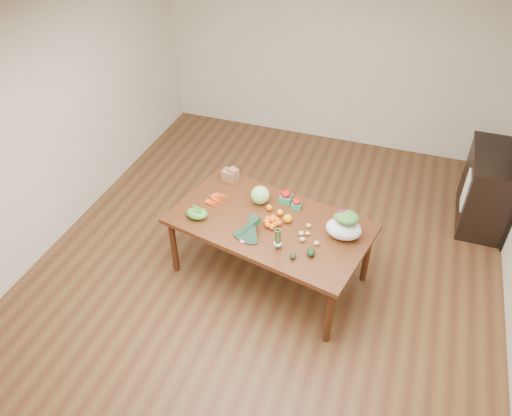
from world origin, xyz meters
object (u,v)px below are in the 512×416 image
(cabinet, at_px, (487,189))
(mandarin_cluster, at_px, (273,221))
(cabbage, at_px, (260,195))
(dining_table, at_px, (269,249))
(asparagus_bundle, at_px, (278,239))
(paper_bag, at_px, (230,174))
(salad_bag, at_px, (344,226))
(kale_bunch, at_px, (248,230))

(cabinet, xyz_separation_m, mandarin_cluster, (-2.13, -1.80, 0.33))
(cabbage, distance_m, mandarin_cluster, 0.39)
(dining_table, relative_size, asparagus_bundle, 7.95)
(paper_bag, distance_m, salad_bag, 1.49)
(kale_bunch, xyz_separation_m, salad_bag, (0.88, 0.31, 0.06))
(kale_bunch, bearing_deg, mandarin_cluster, 66.67)
(mandarin_cluster, xyz_separation_m, kale_bunch, (-0.18, -0.25, 0.03))
(paper_bag, height_order, mandarin_cluster, paper_bag)
(cabbage, relative_size, mandarin_cluster, 1.11)
(paper_bag, distance_m, asparagus_bundle, 1.23)
(cabinet, height_order, salad_bag, salad_bag)
(mandarin_cluster, bearing_deg, paper_bag, 139.79)
(kale_bunch, bearing_deg, cabinet, 53.75)
(cabinet, xyz_separation_m, salad_bag, (-1.43, -1.74, 0.42))
(mandarin_cluster, distance_m, asparagus_bundle, 0.35)
(dining_table, bearing_deg, mandarin_cluster, -28.13)
(dining_table, height_order, kale_bunch, kale_bunch)
(dining_table, xyz_separation_m, paper_bag, (-0.65, 0.55, 0.45))
(kale_bunch, bearing_deg, salad_bag, 31.33)
(salad_bag, bearing_deg, asparagus_bundle, -145.99)
(mandarin_cluster, height_order, salad_bag, salad_bag)
(paper_bag, distance_m, mandarin_cluster, 0.91)
(cabinet, relative_size, kale_bunch, 2.55)
(cabinet, relative_size, asparagus_bundle, 4.08)
(paper_bag, bearing_deg, dining_table, -40.20)
(cabbage, bearing_deg, asparagus_bundle, -58.03)
(cabinet, relative_size, cabbage, 5.13)
(mandarin_cluster, distance_m, salad_bag, 0.71)
(paper_bag, relative_size, cabbage, 1.08)
(cabbage, height_order, salad_bag, salad_bag)
(cabinet, xyz_separation_m, paper_bag, (-2.82, -1.22, 0.36))
(cabinet, bearing_deg, dining_table, -140.80)
(paper_bag, xyz_separation_m, cabbage, (0.46, -0.28, 0.02))
(cabbage, height_order, mandarin_cluster, cabbage)
(mandarin_cluster, bearing_deg, kale_bunch, -125.42)
(kale_bunch, distance_m, salad_bag, 0.93)
(paper_bag, height_order, salad_bag, salad_bag)
(asparagus_bundle, bearing_deg, kale_bunch, -179.37)
(cabbage, height_order, asparagus_bundle, asparagus_bundle)
(dining_table, distance_m, mandarin_cluster, 0.43)
(mandarin_cluster, height_order, kale_bunch, kale_bunch)
(dining_table, bearing_deg, salad_bag, 13.95)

